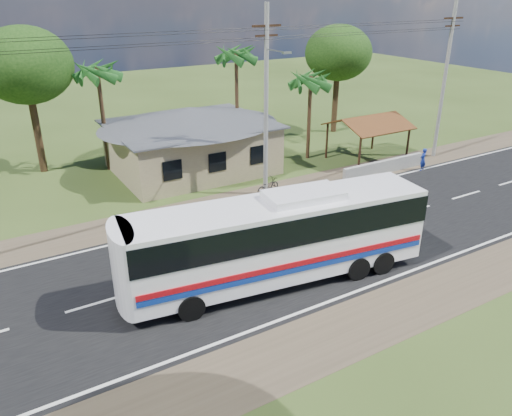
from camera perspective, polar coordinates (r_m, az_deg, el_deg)
The scene contains 14 objects.
ground at distance 24.43m, azimuth 3.11°, elevation -4.70°, with size 120.00×120.00×0.00m, color #304518.
road at distance 24.42m, azimuth 3.11°, elevation -4.68°, with size 120.00×16.00×0.03m.
house at distance 34.60m, azimuth -7.50°, elevation 8.52°, with size 12.40×10.00×5.00m.
waiting_shed at distance 37.39m, azimuth 12.76°, elevation 9.43°, with size 5.20×4.48×3.35m.
concrete_barrier at distance 35.37m, azimuth 14.40°, elevation 4.59°, with size 7.00×0.30×0.90m, color #9E9E99.
utility_poles at distance 28.98m, azimuth 0.60°, elevation 12.10°, with size 32.80×2.22×11.00m.
palm_near at distance 36.44m, azimuth 6.28°, elevation 14.29°, with size 2.80×2.80×6.70m.
palm_mid at distance 38.11m, azimuth -2.28°, elevation 17.03°, with size 2.80×2.80×8.20m.
palm_far at distance 35.05m, azimuth -17.67°, elevation 14.59°, with size 2.80×2.80×7.70m.
tree_behind_house at distance 36.26m, azimuth -24.86°, elevation 14.53°, with size 6.00×6.00×9.61m.
tree_behind_shed at distance 44.19m, azimuth 9.38°, elevation 17.06°, with size 5.60×5.60×9.02m.
coach_bus at distance 20.85m, azimuth 2.71°, elevation -2.89°, with size 13.13×4.49×4.00m.
motorcycle at distance 30.78m, azimuth 1.36°, elevation 2.53°, with size 0.64×1.84×0.96m, color black.
person at distance 36.57m, azimuth 18.53°, elevation 5.29°, with size 0.58×0.38×1.59m, color navy.
Camera 1 is at (-12.10, -17.74, 11.64)m, focal length 35.00 mm.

